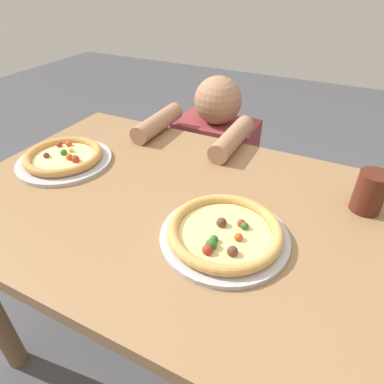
% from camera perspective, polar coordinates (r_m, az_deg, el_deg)
% --- Properties ---
extents(ground_plane, '(8.00, 8.00, 0.00)m').
position_cam_1_polar(ground_plane, '(1.50, -1.28, -25.23)').
color(ground_plane, '#4C4C51').
extents(dining_table, '(1.29, 0.84, 0.75)m').
position_cam_1_polar(dining_table, '(1.00, -1.76, -6.78)').
color(dining_table, '#936D47').
rests_on(dining_table, ground).
extents(pizza_near, '(0.31, 0.31, 0.04)m').
position_cam_1_polar(pizza_near, '(0.80, 5.63, -7.00)').
color(pizza_near, '#B7B7BC').
rests_on(pizza_near, dining_table).
extents(pizza_far, '(0.31, 0.31, 0.04)m').
position_cam_1_polar(pizza_far, '(1.18, -21.18, 5.55)').
color(pizza_far, '#B7B7BC').
rests_on(pizza_far, dining_table).
extents(drink_cup_colored, '(0.08, 0.08, 0.11)m').
position_cam_1_polar(drink_cup_colored, '(0.99, 28.34, -0.02)').
color(drink_cup_colored, '#4C1E14').
rests_on(drink_cup_colored, dining_table).
extents(diner_seated, '(0.38, 0.51, 0.93)m').
position_cam_1_polar(diner_seated, '(1.60, 3.73, 2.16)').
color(diner_seated, '#333847').
rests_on(diner_seated, ground).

